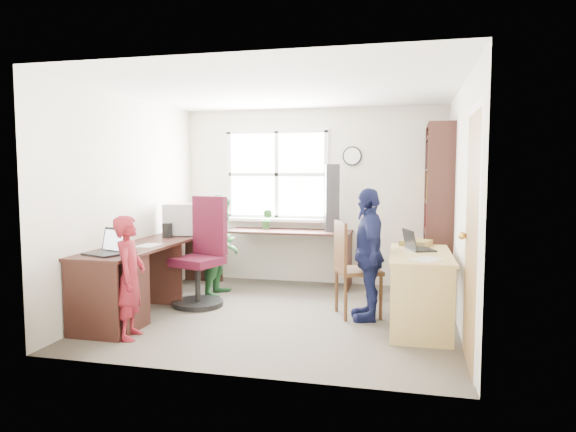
% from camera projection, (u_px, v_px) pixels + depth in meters
% --- Properties ---
extents(room, '(3.64, 3.44, 2.44)m').
position_uv_depth(room, '(286.00, 202.00, 5.53)').
color(room, '#453F36').
rests_on(room, ground).
extents(l_desk, '(2.38, 2.95, 0.75)m').
position_uv_depth(l_desk, '(159.00, 273.00, 5.53)').
color(l_desk, '#361B15').
rests_on(l_desk, ground).
extents(right_desk, '(0.61, 1.29, 0.74)m').
position_uv_depth(right_desk, '(420.00, 273.00, 5.08)').
color(right_desk, tan).
rests_on(right_desk, ground).
extents(bookshelf, '(0.30, 1.02, 2.10)m').
position_uv_depth(bookshelf, '(438.00, 216.00, 6.23)').
color(bookshelf, '#361B15').
rests_on(bookshelf, ground).
extents(swivel_chair, '(0.73, 0.73, 1.25)m').
position_uv_depth(swivel_chair, '(202.00, 259.00, 5.93)').
color(swivel_chair, black).
rests_on(swivel_chair, ground).
extents(wooden_chair, '(0.58, 0.58, 1.02)m').
position_uv_depth(wooden_chair, '(351.00, 265.00, 5.46)').
color(wooden_chair, '#4F311A').
rests_on(wooden_chair, ground).
extents(crt_monitor, '(0.48, 0.45, 0.39)m').
position_uv_depth(crt_monitor, '(181.00, 219.00, 6.38)').
color(crt_monitor, '#AAAAAE').
rests_on(crt_monitor, l_desk).
extents(laptop_left, '(0.44, 0.40, 0.25)m').
position_uv_depth(laptop_left, '(109.00, 248.00, 4.93)').
color(laptop_left, black).
rests_on(laptop_left, l_desk).
extents(laptop_right, '(0.35, 0.39, 0.22)m').
position_uv_depth(laptop_right, '(416.00, 245.00, 5.23)').
color(laptop_right, black).
rests_on(laptop_right, right_desk).
extents(speaker_a, '(0.10, 0.10, 0.17)m').
position_uv_depth(speaker_a, '(167.00, 230.00, 6.15)').
color(speaker_a, black).
rests_on(speaker_a, l_desk).
extents(speaker_b, '(0.10, 0.10, 0.20)m').
position_uv_depth(speaker_b, '(189.00, 225.00, 6.63)').
color(speaker_b, black).
rests_on(speaker_b, l_desk).
extents(cd_tower, '(0.21, 0.20, 0.89)m').
position_uv_depth(cd_tower, '(332.00, 198.00, 6.77)').
color(cd_tower, black).
rests_on(cd_tower, l_desk).
extents(game_box, '(0.36, 0.36, 0.06)m').
position_uv_depth(game_box, '(416.00, 243.00, 5.58)').
color(game_box, red).
rests_on(game_box, right_desk).
extents(paper_a, '(0.21, 0.30, 0.00)m').
position_uv_depth(paper_a, '(148.00, 245.00, 5.50)').
color(paper_a, '#B4B0AA').
rests_on(paper_a, l_desk).
extents(paper_b, '(0.34, 0.38, 0.00)m').
position_uv_depth(paper_b, '(426.00, 259.00, 4.68)').
color(paper_b, '#B4B0AA').
rests_on(paper_b, right_desk).
extents(potted_plant, '(0.17, 0.15, 0.27)m').
position_uv_depth(potted_plant, '(267.00, 219.00, 7.04)').
color(potted_plant, '#307A32').
rests_on(potted_plant, l_desk).
extents(person_red, '(0.37, 0.47, 1.14)m').
position_uv_depth(person_red, '(130.00, 277.00, 4.73)').
color(person_red, maroon).
rests_on(person_red, ground).
extents(person_green, '(0.49, 0.62, 1.25)m').
position_uv_depth(person_green, '(223.00, 245.00, 6.42)').
color(person_green, '#2B6D37').
rests_on(person_green, ground).
extents(person_navy, '(0.49, 0.86, 1.37)m').
position_uv_depth(person_navy, '(368.00, 254.00, 5.32)').
color(person_navy, '#161B46').
rests_on(person_navy, ground).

